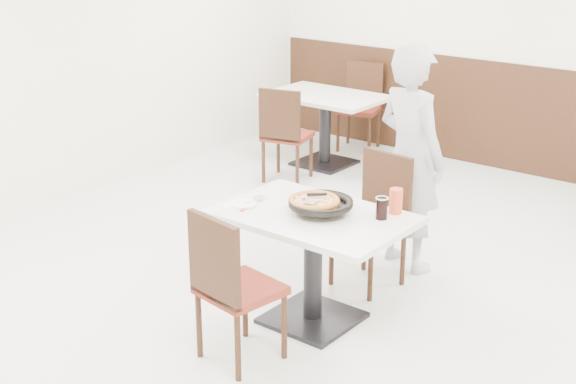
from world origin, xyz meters
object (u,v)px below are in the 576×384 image
Objects in this scene: main_table at (313,268)px; red_cup at (396,201)px; side_plate at (243,204)px; cola_glass at (382,209)px; pizza at (314,203)px; chair_far at (368,223)px; bg_table_left at (325,130)px; diner_person at (410,158)px; bg_chair_left_near at (287,134)px; bg_chair_left_far at (359,108)px; chair_near at (241,286)px; pizza_pan at (321,207)px.

red_cup is (0.40, 0.33, 0.45)m from main_table.
side_plate is 0.90m from cola_glass.
chair_far is at bearing 89.51° from pizza.
red_cup is 0.13× the size of bg_table_left.
chair_far is at bearing 101.26° from diner_person.
diner_person is 1.78× the size of bg_chair_left_near.
bg_chair_left_far is at bearing 76.76° from bg_chair_left_near.
cola_glass is 1.01m from diner_person.
diner_person is at bearing -87.68° from chair_far.
chair_far is 1.00× the size of bg_chair_left_near.
diner_person is (0.09, 1.78, 0.37)m from chair_near.
pizza is 2.89m from bg_chair_left_near.
main_table is 3.42m from bg_table_left.
diner_person is at bearing 114.27° from red_cup.
bg_table_left is at bearing 133.13° from red_cup.
pizza is at bearing 103.14° from bg_chair_left_far.
bg_chair_left_near is (0.01, -0.65, 0.10)m from bg_table_left.
main_table is 0.61m from side_plate.
main_table is 0.61m from cola_glass.
side_plate is at bearing -149.96° from red_cup.
bg_chair_left_far is at bearing 119.89° from pizza_pan.
cola_glass is 0.08× the size of diner_person.
cola_glass reaches higher than side_plate.
diner_person is at bearing 110.17° from cola_glass.
bg_chair_left_far is (-2.35, 3.31, -0.34)m from cola_glass.
cola_glass is 0.81× the size of red_cup.
red_cup is at bearing 36.73° from pizza.
pizza_pan reaches higher than side_plate.
chair_far is 2.43m from bg_chair_left_near.
red_cup is at bearing 38.95° from pizza_pan.
main_table is 0.69m from red_cup.
pizza_pan is 0.36× the size of bg_chair_left_near.
red_cup is 0.89m from diner_person.
cola_glass is 4.07m from bg_chair_left_far.
chair_far is at bearing 62.08° from side_plate.
diner_person reaches higher than chair_near.
bg_chair_left_far is (-2.36, 3.18, -0.35)m from red_cup.
side_plate is 0.98m from red_cup.
cola_glass is at bearing -55.78° from bg_chair_left_near.
bg_chair_left_far is (-0.04, 1.33, 0.00)m from bg_chair_left_near.
pizza_pan is at bearing 106.09° from diner_person.
pizza is 0.33× the size of bg_chair_left_near.
diner_person is (-0.37, 0.81, 0.01)m from red_cup.
diner_person is (-0.35, 0.95, 0.03)m from cola_glass.
chair_far is at bearing 129.33° from cola_glass.
pizza_pan is (0.04, -0.63, 0.32)m from chair_far.
bg_chair_left_near reaches higher than cola_glass.
chair_near is 4.56m from bg_chair_left_far.
bg_chair_left_far reaches higher than red_cup.
bg_chair_left_far is at bearing 119.24° from pizza.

